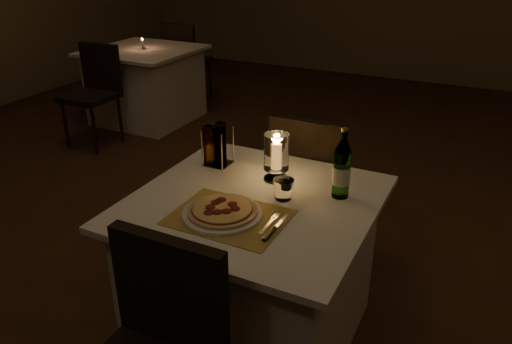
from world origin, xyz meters
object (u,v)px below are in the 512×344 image
at_px(main_table, 254,270).
at_px(water_bottle, 342,170).
at_px(neighbor_table_left, 146,85).
at_px(pizza, 222,210).
at_px(hurricane_candle, 276,154).
at_px(plate, 222,214).
at_px(chair_far, 312,175).
at_px(tumbler, 283,189).

xyz_separation_m(main_table, water_bottle, (0.32, 0.19, 0.49)).
height_order(water_bottle, neighbor_table_left, water_bottle).
bearing_deg(pizza, hurricane_candle, 82.16).
bearing_deg(water_bottle, plate, -134.64).
distance_m(water_bottle, hurricane_candle, 0.31).
distance_m(pizza, hurricane_candle, 0.41).
relative_size(main_table, plate, 3.12).
distance_m(main_table, neighbor_table_left, 3.36).
xyz_separation_m(plate, pizza, (-0.00, 0.00, 0.02)).
bearing_deg(plate, chair_far, 86.80).
xyz_separation_m(main_table, plate, (-0.05, -0.18, 0.38)).
bearing_deg(plate, main_table, 74.48).
height_order(main_table, hurricane_candle, hurricane_candle).
relative_size(pizza, hurricane_candle, 1.27).
bearing_deg(main_table, tumbler, 28.72).
bearing_deg(plate, neighbor_table_left, 133.21).
distance_m(chair_far, hurricane_candle, 0.59).
height_order(pizza, neighbor_table_left, pizza).
relative_size(plate, pizza, 1.14).
bearing_deg(hurricane_candle, tumbler, -56.41).
height_order(pizza, water_bottle, water_bottle).
height_order(plate, tumbler, tumbler).
height_order(tumbler, neighbor_table_left, tumbler).
bearing_deg(tumbler, hurricane_candle, 123.59).
relative_size(main_table, pizza, 3.57).
relative_size(plate, water_bottle, 1.03).
bearing_deg(chair_far, tumbler, -80.58).
distance_m(pizza, tumbler, 0.29).
height_order(chair_far, water_bottle, water_bottle).
relative_size(water_bottle, hurricane_candle, 1.40).
bearing_deg(neighbor_table_left, hurricane_candle, -41.24).
distance_m(pizza, water_bottle, 0.53).
xyz_separation_m(plate, hurricane_candle, (0.05, 0.40, 0.12)).
bearing_deg(pizza, tumbler, 56.46).
distance_m(plate, tumbler, 0.29).
height_order(plate, neighbor_table_left, plate).
bearing_deg(chair_far, water_bottle, -58.89).
bearing_deg(chair_far, plate, -93.20).
relative_size(main_table, neighbor_table_left, 1.00).
bearing_deg(pizza, neighbor_table_left, 133.21).
xyz_separation_m(plate, neighbor_table_left, (-2.36, 2.52, -0.38)).
relative_size(main_table, chair_far, 1.11).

